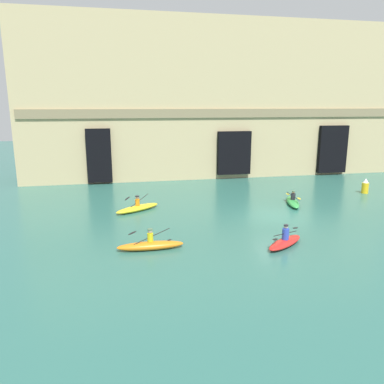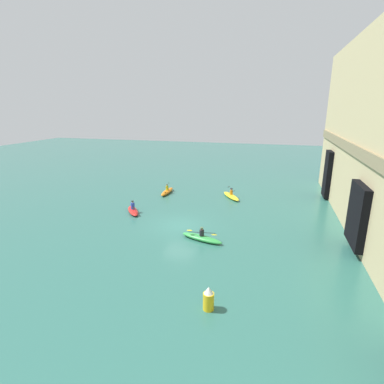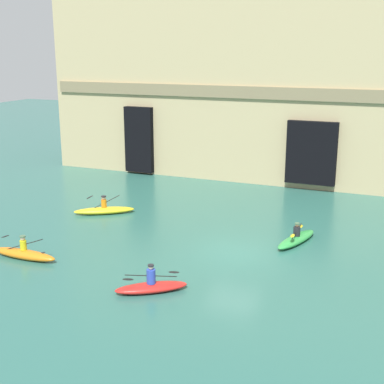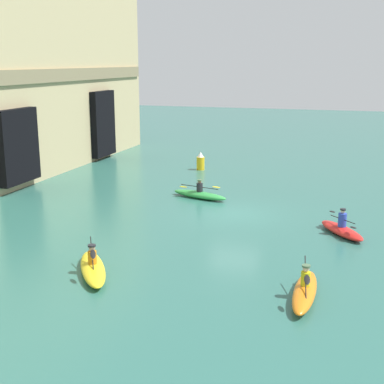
% 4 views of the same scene
% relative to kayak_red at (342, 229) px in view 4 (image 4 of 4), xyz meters
% --- Properties ---
extents(ground_plane, '(120.00, 120.00, 0.00)m').
position_rel_kayak_red_xyz_m(ground_plane, '(1.77, 5.13, -0.23)').
color(ground_plane, '#2D665B').
extents(kayak_red, '(2.82, 2.34, 1.15)m').
position_rel_kayak_red_xyz_m(kayak_red, '(0.00, 0.00, 0.00)').
color(kayak_red, red).
rests_on(kayak_red, ground).
extents(kayak_green, '(1.72, 3.43, 1.04)m').
position_rel_kayak_red_xyz_m(kayak_green, '(4.20, 7.64, -0.01)').
color(kayak_green, green).
rests_on(kayak_green, ground).
extents(kayak_yellow, '(3.36, 2.56, 1.14)m').
position_rel_kayak_red_xyz_m(kayak_yellow, '(-7.14, 8.20, -0.01)').
color(kayak_yellow, yellow).
rests_on(kayak_yellow, ground).
extents(kayak_orange, '(3.39, 0.70, 1.11)m').
position_rel_kayak_red_xyz_m(kayak_orange, '(-6.94, 0.88, 0.01)').
color(kayak_orange, orange).
rests_on(kayak_orange, ground).
extents(marker_buoy, '(0.54, 0.54, 1.25)m').
position_rel_kayak_red_xyz_m(marker_buoy, '(11.75, 9.81, 0.35)').
color(marker_buoy, yellow).
rests_on(marker_buoy, ground).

